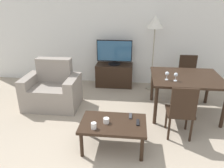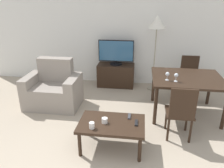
# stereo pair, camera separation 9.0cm
# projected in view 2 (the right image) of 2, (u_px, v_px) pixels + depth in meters

# --- Properties ---
(wall_back) EXTENTS (6.88, 0.06, 2.70)m
(wall_back) POSITION_uv_depth(u_px,v_px,m) (121.00, 28.00, 5.14)
(wall_back) COLOR white
(wall_back) RESTS_ON ground_plane
(armchair) EXTENTS (1.05, 0.71, 0.92)m
(armchair) POSITION_uv_depth(u_px,v_px,m) (54.00, 90.00, 4.33)
(armchair) COLOR gray
(armchair) RESTS_ON ground_plane
(tv_stand) EXTENTS (0.87, 0.42, 0.54)m
(tv_stand) POSITION_uv_depth(u_px,v_px,m) (116.00, 75.00, 5.30)
(tv_stand) COLOR black
(tv_stand) RESTS_ON ground_plane
(tv) EXTENTS (0.82, 0.29, 0.58)m
(tv) POSITION_uv_depth(u_px,v_px,m) (116.00, 52.00, 5.09)
(tv) COLOR black
(tv) RESTS_ON tv_stand
(coffee_table) EXTENTS (0.92, 0.60, 0.41)m
(coffee_table) POSITION_uv_depth(u_px,v_px,m) (112.00, 126.00, 3.07)
(coffee_table) COLOR black
(coffee_table) RESTS_ON ground_plane
(dining_table) EXTENTS (1.22, 1.04, 0.72)m
(dining_table) POSITION_uv_depth(u_px,v_px,m) (187.00, 81.00, 3.89)
(dining_table) COLOR black
(dining_table) RESTS_ON ground_plane
(dining_chair_near) EXTENTS (0.40, 0.40, 0.88)m
(dining_chair_near) POSITION_uv_depth(u_px,v_px,m) (181.00, 111.00, 3.22)
(dining_chair_near) COLOR black
(dining_chair_near) RESTS_ON ground_plane
(dining_chair_far) EXTENTS (0.40, 0.40, 0.88)m
(dining_chair_far) POSITION_uv_depth(u_px,v_px,m) (189.00, 75.00, 4.69)
(dining_chair_far) COLOR black
(dining_chair_far) RESTS_ON ground_plane
(floor_lamp) EXTENTS (0.36, 0.36, 1.68)m
(floor_lamp) POSITION_uv_depth(u_px,v_px,m) (157.00, 26.00, 4.65)
(floor_lamp) COLOR gray
(floor_lamp) RESTS_ON ground_plane
(remote_primary) EXTENTS (0.04, 0.15, 0.02)m
(remote_primary) POSITION_uv_depth(u_px,v_px,m) (136.00, 123.00, 3.03)
(remote_primary) COLOR black
(remote_primary) RESTS_ON coffee_table
(remote_secondary) EXTENTS (0.04, 0.15, 0.02)m
(remote_secondary) POSITION_uv_depth(u_px,v_px,m) (129.00, 116.00, 3.19)
(remote_secondary) COLOR #38383D
(remote_secondary) RESTS_ON coffee_table
(cup_white_near) EXTENTS (0.07, 0.07, 0.09)m
(cup_white_near) POSITION_uv_depth(u_px,v_px,m) (92.00, 125.00, 2.90)
(cup_white_near) COLOR white
(cup_white_near) RESTS_ON coffee_table
(cup_colored_far) EXTENTS (0.08, 0.08, 0.07)m
(cup_colored_far) POSITION_uv_depth(u_px,v_px,m) (105.00, 120.00, 3.03)
(cup_colored_far) COLOR white
(cup_colored_far) RESTS_ON coffee_table
(wine_glass_left) EXTENTS (0.07, 0.07, 0.15)m
(wine_glass_left) POSITION_uv_depth(u_px,v_px,m) (176.00, 76.00, 3.63)
(wine_glass_left) COLOR silver
(wine_glass_left) RESTS_ON dining_table
(wine_glass_center) EXTENTS (0.07, 0.07, 0.15)m
(wine_glass_center) POSITION_uv_depth(u_px,v_px,m) (167.00, 75.00, 3.69)
(wine_glass_center) COLOR silver
(wine_glass_center) RESTS_ON dining_table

